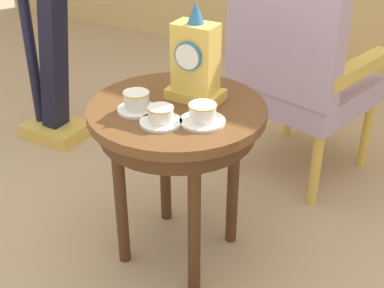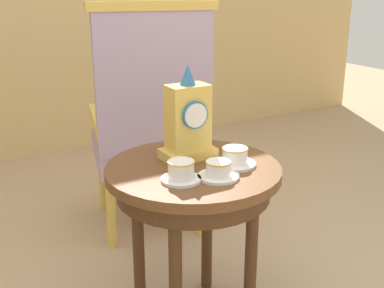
% 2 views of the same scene
% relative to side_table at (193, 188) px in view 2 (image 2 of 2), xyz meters
% --- Properties ---
extents(side_table, '(0.61, 0.61, 0.62)m').
position_rel_side_table_xyz_m(side_table, '(0.00, 0.00, 0.00)').
color(side_table, brown).
rests_on(side_table, ground).
extents(teacup_left, '(0.13, 0.13, 0.07)m').
position_rel_side_table_xyz_m(teacup_left, '(-0.10, -0.09, 0.11)').
color(teacup_left, white).
rests_on(teacup_left, side_table).
extents(teacup_right, '(0.14, 0.14, 0.06)m').
position_rel_side_table_xyz_m(teacup_right, '(0.02, -0.13, 0.11)').
color(teacup_right, white).
rests_on(teacup_right, side_table).
extents(teacup_center, '(0.15, 0.15, 0.06)m').
position_rel_side_table_xyz_m(teacup_center, '(0.13, -0.06, 0.11)').
color(teacup_center, white).
rests_on(teacup_center, side_table).
extents(mantel_clock, '(0.19, 0.11, 0.34)m').
position_rel_side_table_xyz_m(mantel_clock, '(0.03, 0.08, 0.22)').
color(mantel_clock, gold).
rests_on(mantel_clock, side_table).
extents(armchair, '(0.66, 0.65, 1.14)m').
position_rel_side_table_xyz_m(armchair, '(0.17, 0.71, 0.06)').
color(armchair, '#B299B7').
rests_on(armchair, ground).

